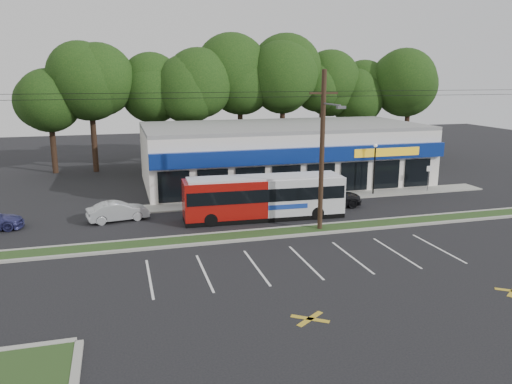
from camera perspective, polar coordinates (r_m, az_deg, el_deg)
The scene contains 15 objects.
ground at distance 30.30m, azimuth 2.75°, elevation -5.37°, with size 120.00×120.00×0.00m, color black.
grass_strip at distance 31.19m, azimuth 2.17°, elevation -4.71°, with size 40.00×1.60×0.12m, color #1F3917.
curb_south at distance 30.41m, azimuth 2.66°, elevation -5.16°, with size 40.00×0.25×0.14m, color #9E9E93.
curb_north at distance 31.95m, azimuth 1.71°, elevation -4.24°, with size 40.00×0.25×0.14m, color #9E9E93.
sidewalk at distance 40.06m, azimuth 5.52°, elevation -0.72°, with size 32.00×2.20×0.10m, color #9E9E93.
strip_mall at distance 46.10m, azimuth 3.10°, elevation 4.46°, with size 25.00×12.55×5.30m.
utility_pole at distance 30.88m, azimuth 7.33°, elevation 5.22°, with size 50.00×2.77×10.00m.
lamp_post at distance 41.85m, azimuth 13.40°, elevation 3.25°, with size 0.30×0.30×4.25m.
sign_post at distance 44.47m, azimuth 19.13°, elevation 1.99°, with size 0.45×0.10×2.23m.
tree_line at distance 54.85m, azimuth -1.78°, elevation 11.91°, with size 46.76×6.76×11.83m.
metrobus at distance 34.09m, azimuth 0.95°, elevation -0.50°, with size 11.12×2.79×2.97m.
car_dark at distance 37.65m, azimuth 8.26°, elevation -0.46°, with size 1.98×4.93×1.68m, color black.
car_silver at distance 35.04m, azimuth -15.51°, elevation -2.14°, with size 1.41×4.04×1.33m, color #B4B9BD.
pedestrian_a at distance 37.51m, azimuth 4.34°, elevation -0.26°, with size 0.68×0.45×1.87m, color white.
pedestrian_b at distance 37.43m, azimuth 6.12°, elevation -0.59°, with size 0.75×0.58×1.53m, color #B6ADA4.
Camera 1 is at (-9.08, -27.25, 9.64)m, focal length 35.00 mm.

